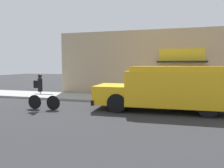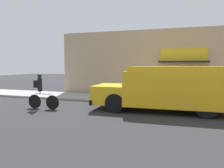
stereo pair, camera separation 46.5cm
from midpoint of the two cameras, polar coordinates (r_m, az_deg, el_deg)
ground_plane at (r=11.88m, az=11.21°, el=-5.51°), size 70.00×70.00×0.00m
sidewalk at (r=13.22m, az=11.73°, el=-4.19°), size 28.00×2.74×0.12m
storefront at (r=14.66m, az=12.49°, el=5.24°), size 14.73×0.96×4.47m
school_bus at (r=10.40m, az=13.32°, el=-0.96°), size 6.26×2.71×2.09m
cyclist at (r=11.11m, az=-19.10°, el=-2.25°), size 1.70×0.20×1.71m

